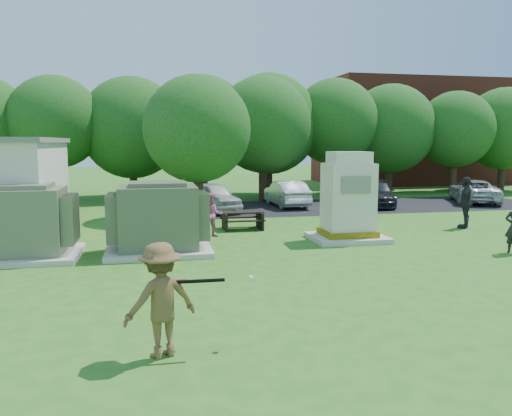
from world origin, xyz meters
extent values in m
plane|color=#2D6619|center=(0.00, 0.00, 0.00)|extent=(120.00, 120.00, 0.00)
cube|color=maroon|center=(18.00, 27.00, 4.00)|extent=(15.00, 8.00, 8.00)
cube|color=#232326|center=(7.00, 13.50, 0.01)|extent=(20.00, 6.00, 0.01)
cube|color=beige|center=(-6.50, 4.50, 0.07)|extent=(3.00, 2.40, 0.15)
cube|color=#626C4D|center=(-6.50, 4.50, 1.05)|extent=(2.20, 1.80, 1.80)
cube|color=#626C4D|center=(-6.50, 4.50, 2.01)|extent=(1.60, 1.30, 0.12)
cube|color=#626C4D|center=(-5.23, 4.50, 1.07)|extent=(0.32, 1.50, 1.35)
cube|color=beige|center=(-2.80, 4.50, 0.07)|extent=(3.00, 2.40, 0.15)
cube|color=#525C40|center=(-2.80, 4.50, 1.05)|extent=(2.20, 1.80, 1.80)
cube|color=#525C40|center=(-2.80, 4.50, 2.01)|extent=(1.60, 1.30, 0.12)
cube|color=#525C40|center=(-4.07, 4.50, 1.07)|extent=(0.32, 1.50, 1.35)
cube|color=#525C40|center=(-1.53, 4.50, 1.07)|extent=(0.32, 1.50, 1.35)
cube|color=beige|center=(3.31, 5.09, 0.08)|extent=(2.39, 1.95, 0.16)
cube|color=yellow|center=(3.31, 5.09, 0.26)|extent=(1.68, 1.36, 0.20)
cube|color=beige|center=(3.31, 5.09, 1.44)|extent=(1.52, 1.19, 2.17)
cube|color=beige|center=(3.31, 5.09, 2.72)|extent=(1.25, 0.98, 0.38)
cube|color=gray|center=(3.31, 4.47, 1.88)|extent=(0.98, 0.04, 0.54)
cube|color=black|center=(0.30, 7.88, 0.63)|extent=(1.54, 0.60, 0.05)
cube|color=black|center=(0.30, 8.35, 0.38)|extent=(1.54, 0.21, 0.04)
cube|color=black|center=(0.30, 7.41, 0.38)|extent=(1.54, 0.21, 0.04)
cube|color=black|center=(-0.37, 7.88, 0.32)|extent=(0.07, 1.15, 0.63)
cube|color=black|center=(0.96, 7.88, 0.32)|extent=(0.07, 1.15, 0.63)
imported|color=brown|center=(-2.88, -2.81, 0.87)|extent=(1.28, 1.00, 1.74)
imported|color=#C1668F|center=(-0.99, 6.57, 0.76)|extent=(0.75, 0.59, 1.52)
imported|color=#232227|center=(8.54, 6.40, 0.97)|extent=(1.13, 1.15, 1.94)
imported|color=silver|center=(-0.19, 13.03, 0.68)|extent=(2.63, 4.28, 1.36)
imported|color=silver|center=(3.68, 14.06, 0.65)|extent=(1.53, 3.98, 1.29)
imported|color=black|center=(8.17, 13.34, 0.62)|extent=(3.08, 4.62, 1.24)
imported|color=silver|center=(13.88, 13.44, 0.62)|extent=(3.70, 4.89, 1.23)
cylinder|color=black|center=(-2.35, -2.86, 1.14)|extent=(0.85, 0.08, 0.06)
cylinder|color=maroon|center=(-2.60, -2.82, 1.14)|extent=(0.22, 0.07, 0.06)
sphere|color=white|center=(-1.48, -2.64, 1.08)|extent=(0.09, 0.09, 0.09)
cylinder|color=#47301E|center=(-8.00, 18.80, 1.40)|extent=(0.44, 0.44, 2.80)
sphere|color=#235B1C|center=(-8.00, 18.80, 4.30)|extent=(5.00, 5.00, 5.00)
cylinder|color=#47301E|center=(-4.00, 19.60, 1.15)|extent=(0.44, 0.44, 2.30)
sphere|color=#235B1C|center=(-4.00, 19.60, 4.04)|extent=(5.80, 5.80, 5.80)
cylinder|color=#47301E|center=(0.00, 18.70, 1.35)|extent=(0.44, 0.44, 2.70)
sphere|color=#235B1C|center=(0.00, 18.70, 4.32)|extent=(5.40, 5.40, 5.40)
cylinder|color=#47301E|center=(4.00, 19.30, 1.25)|extent=(0.44, 0.44, 2.50)
sphere|color=#235B1C|center=(4.00, 19.30, 4.30)|extent=(6.00, 6.00, 6.00)
cylinder|color=#47301E|center=(8.00, 18.90, 1.45)|extent=(0.44, 0.44, 2.90)
sphere|color=#235B1C|center=(8.00, 18.90, 4.46)|extent=(5.20, 5.20, 5.20)
cylinder|color=#47301E|center=(12.00, 19.50, 1.20)|extent=(0.44, 0.44, 2.40)
sphere|color=#235B1C|center=(12.00, 19.50, 4.08)|extent=(5.60, 5.60, 5.60)
cylinder|color=#47301E|center=(16.00, 18.60, 1.30)|extent=(0.44, 0.44, 2.60)
sphere|color=#235B1C|center=(16.00, 18.60, 4.04)|extent=(4.80, 4.80, 4.80)
cylinder|color=#47301E|center=(20.00, 19.20, 1.25)|extent=(0.44, 0.44, 2.50)
sphere|color=#235B1C|center=(20.00, 19.20, 4.12)|extent=(5.40, 5.40, 5.40)
cylinder|color=#47301E|center=(-1.00, 11.50, 1.20)|extent=(0.44, 0.44, 2.40)
sphere|color=#235B1C|center=(-1.00, 11.50, 3.78)|extent=(4.60, 4.60, 4.60)
cylinder|color=#47301E|center=(3.00, 16.50, 1.30)|extent=(0.44, 0.44, 2.60)
sphere|color=#235B1C|center=(3.00, 16.50, 4.16)|extent=(5.20, 5.20, 5.20)
camera|label=1|loc=(-2.96, -10.12, 3.19)|focal=35.00mm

